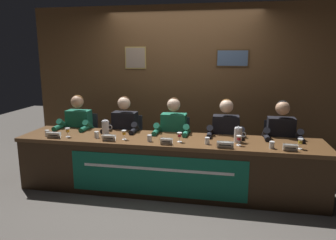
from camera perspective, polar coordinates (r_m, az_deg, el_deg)
The scene contains 30 objects.
ground_plane at distance 4.45m, azimuth -0.00°, elevation -12.32°, with size 12.00×12.00×0.00m, color #4C4742.
wall_back_panelled at distance 5.40m, azimuth 2.71°, elevation 6.33°, with size 5.22×0.14×2.60m.
conference_table at distance 4.16m, azimuth -0.33°, elevation -6.65°, with size 4.02×0.77×0.72m.
chair_far_left at distance 5.27m, azimuth -14.92°, elevation -3.94°, with size 0.44×0.44×0.88m.
panelist_far_left at distance 5.03m, azimuth -16.06°, elevation -1.53°, with size 0.51×0.48×1.21m.
nameplate_far_left at distance 4.49m, azimuth -19.87°, elevation -2.55°, with size 0.19×0.06×0.08m.
juice_glass_far_left at distance 4.47m, azimuth -17.62°, elevation -1.86°, with size 0.06×0.06×0.12m.
water_cup_far_left at distance 4.62m, azimuth -20.88°, elevation -2.27°, with size 0.06×0.06×0.08m.
chair_left at distance 5.00m, azimuth -7.19°, elevation -4.50°, with size 0.44×0.44×0.88m.
panelist_left at distance 4.75m, azimuth -8.01°, elevation -1.97°, with size 0.51×0.48×1.21m.
nameplate_left at distance 4.15m, azimuth -10.61°, elevation -3.17°, with size 0.18×0.06×0.08m.
juice_glass_left at distance 4.17m, azimuth -7.91°, elevation -2.36°, with size 0.06×0.06×0.12m.
water_cup_left at distance 4.34m, azimuth -12.72°, elevation -2.65°, with size 0.06×0.06×0.08m.
chair_center at distance 4.83m, azimuth 1.28°, elevation -5.01°, with size 0.44×0.44×0.88m.
panelist_center at distance 4.56m, azimuth 0.88°, elevation -2.42°, with size 0.51×0.48×1.21m.
nameplate_center at distance 3.93m, azimuth -0.30°, elevation -3.85°, with size 0.15×0.06×0.08m.
juice_glass_center at distance 4.03m, azimuth 2.08°, elevation -2.78°, with size 0.06×0.06×0.12m.
water_cup_center at distance 4.07m, azimuth -3.34°, elevation -3.34°, with size 0.06×0.06×0.08m.
chair_right at distance 4.76m, azimuth 10.19°, elevation -5.43°, with size 0.44×0.44×0.88m.
panelist_right at distance 4.50m, azimuth 10.27°, elevation -2.83°, with size 0.51×0.48×1.21m.
nameplate_right at distance 3.84m, azimuth 10.23°, elevation -4.41°, with size 0.20×0.06×0.08m.
juice_glass_right at distance 3.97m, azimuth 12.63°, elevation -3.29°, with size 0.06×0.06×0.12m.
water_cup_right at distance 3.97m, azimuth 7.07°, elevation -3.78°, with size 0.06×0.06×0.08m.
chair_far_right at distance 4.82m, azimuth 19.11°, elevation -5.72°, with size 0.44×0.44×0.88m.
panelist_far_right at distance 4.55m, azimuth 19.69°, elevation -3.17°, with size 0.51×0.48×1.21m.
nameplate_far_right at distance 3.93m, azimuth 21.14°, elevation -4.65°, with size 0.16×0.06×0.08m.
juice_glass_far_right at distance 4.05m, azimuth 22.70°, elevation -3.65°, with size 0.06×0.06×0.12m.
water_cup_far_right at distance 3.96m, azimuth 18.17°, elevation -4.34°, with size 0.06×0.06×0.08m.
water_pitcher_left_side at distance 4.51m, azimuth -11.18°, elevation -1.29°, with size 0.15×0.10×0.21m.
water_pitcher_right_side at distance 4.11m, azimuth 12.51°, elevation -2.62°, with size 0.15×0.10×0.21m.
Camera 1 is at (0.77, -3.99, 1.83)m, focal length 33.89 mm.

